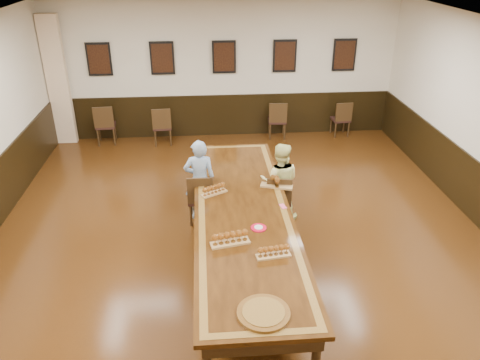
{
  "coord_description": "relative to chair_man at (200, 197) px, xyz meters",
  "views": [
    {
      "loc": [
        -0.52,
        -5.82,
        4.22
      ],
      "look_at": [
        0.0,
        0.5,
        1.0
      ],
      "focal_mm": 35.0,
      "sensor_mm": 36.0,
      "label": 1
    }
  ],
  "objects": [
    {
      "name": "floor",
      "position": [
        0.62,
        -1.02,
        -0.46
      ],
      "size": [
        8.0,
        10.0,
        0.02
      ],
      "primitive_type": "cube",
      "color": "black",
      "rests_on": "ground"
    },
    {
      "name": "ceiling",
      "position": [
        0.62,
        -1.02,
        2.76
      ],
      "size": [
        8.0,
        10.0,
        0.02
      ],
      "primitive_type": "cube",
      "color": "white",
      "rests_on": "floor"
    },
    {
      "name": "wall_back",
      "position": [
        0.62,
        3.99,
        1.15
      ],
      "size": [
        8.0,
        0.02,
        3.2
      ],
      "primitive_type": "cube",
      "color": "beige",
      "rests_on": "floor"
    },
    {
      "name": "chair_man",
      "position": [
        0.0,
        0.0,
        0.0
      ],
      "size": [
        0.42,
        0.46,
        0.89
      ],
      "primitive_type": null,
      "rotation": [
        0.0,
        0.0,
        3.15
      ],
      "color": "black",
      "rests_on": "floor"
    },
    {
      "name": "chair_woman",
      "position": [
        1.3,
        -0.11,
        -0.01
      ],
      "size": [
        0.47,
        0.51,
        0.87
      ],
      "primitive_type": null,
      "rotation": [
        0.0,
        0.0,
        2.98
      ],
      "color": "black",
      "rests_on": "floor"
    },
    {
      "name": "spare_chair_a",
      "position": [
        -2.18,
        3.64,
        0.03
      ],
      "size": [
        0.48,
        0.52,
        0.94
      ],
      "primitive_type": null,
      "rotation": [
        0.0,
        0.0,
        3.23
      ],
      "color": "black",
      "rests_on": "floor"
    },
    {
      "name": "spare_chair_b",
      "position": [
        -0.86,
        3.49,
        0.01
      ],
      "size": [
        0.46,
        0.5,
        0.9
      ],
      "primitive_type": null,
      "rotation": [
        0.0,
        0.0,
        3.23
      ],
      "color": "black",
      "rests_on": "floor"
    },
    {
      "name": "spare_chair_c",
      "position": [
        1.86,
        3.69,
        0.01
      ],
      "size": [
        0.46,
        0.49,
        0.9
      ],
      "primitive_type": null,
      "rotation": [
        0.0,
        0.0,
        3.06
      ],
      "color": "black",
      "rests_on": "floor"
    },
    {
      "name": "spare_chair_d",
      "position": [
        3.41,
        3.7,
        -0.01
      ],
      "size": [
        0.43,
        0.47,
        0.86
      ],
      "primitive_type": null,
      "rotation": [
        0.0,
        0.0,
        3.21
      ],
      "color": "black",
      "rests_on": "floor"
    },
    {
      "name": "person_man",
      "position": [
        -0.0,
        0.09,
        0.27
      ],
      "size": [
        0.52,
        0.34,
        1.42
      ],
      "primitive_type": "imported",
      "rotation": [
        0.0,
        0.0,
        3.15
      ],
      "color": "teal",
      "rests_on": "floor"
    },
    {
      "name": "person_woman",
      "position": [
        1.32,
        -0.02,
        0.24
      ],
      "size": [
        0.75,
        0.63,
        1.36
      ],
      "primitive_type": "imported",
      "rotation": [
        0.0,
        0.0,
        2.98
      ],
      "color": "#F4F498",
      "rests_on": "floor"
    },
    {
      "name": "pink_phone",
      "position": [
        1.22,
        -0.95,
        0.31
      ],
      "size": [
        0.1,
        0.15,
        0.01
      ],
      "primitive_type": "cube",
      "rotation": [
        0.0,
        0.0,
        0.24
      ],
      "color": "#FA5382",
      "rests_on": "conference_table"
    },
    {
      "name": "curtain",
      "position": [
        -3.13,
        3.8,
        1.0
      ],
      "size": [
        0.45,
        0.18,
        2.9
      ],
      "primitive_type": "cube",
      "color": "beige",
      "rests_on": "floor"
    },
    {
      "name": "wainscoting",
      "position": [
        0.62,
        -1.02,
        0.05
      ],
      "size": [
        8.0,
        10.0,
        1.0
      ],
      "color": "black",
      "rests_on": "floor"
    },
    {
      "name": "conference_table",
      "position": [
        0.62,
        -1.02,
        0.17
      ],
      "size": [
        1.4,
        5.0,
        0.76
      ],
      "color": "black",
      "rests_on": "floor"
    },
    {
      "name": "posters",
      "position": [
        0.62,
        3.92,
        1.45
      ],
      "size": [
        6.14,
        0.04,
        0.74
      ],
      "color": "black",
      "rests_on": "wall_back"
    },
    {
      "name": "flight_a",
      "position": [
        0.22,
        -0.48,
        0.38
      ],
      "size": [
        0.43,
        0.32,
        0.16
      ],
      "color": "#9D7641",
      "rests_on": "conference_table"
    },
    {
      "name": "flight_b",
      "position": [
        1.21,
        -0.32,
        0.39
      ],
      "size": [
        0.53,
        0.3,
        0.19
      ],
      "color": "#9D7641",
      "rests_on": "conference_table"
    },
    {
      "name": "flight_c",
      "position": [
        0.38,
        -1.84,
        0.39
      ],
      "size": [
        0.53,
        0.26,
        0.19
      ],
      "color": "#9D7641",
      "rests_on": "conference_table"
    },
    {
      "name": "flight_d",
      "position": [
        0.9,
        -2.16,
        0.38
      ],
      "size": [
        0.45,
        0.19,
        0.16
      ],
      "color": "#9D7641",
      "rests_on": "conference_table"
    },
    {
      "name": "red_plate_grp",
      "position": [
        0.79,
        -1.51,
        0.32
      ],
      "size": [
        0.21,
        0.21,
        0.03
      ],
      "color": "red",
      "rests_on": "conference_table"
    },
    {
      "name": "carved_platter",
      "position": [
        0.65,
        -3.15,
        0.33
      ],
      "size": [
        0.62,
        0.62,
        0.05
      ],
      "color": "#513010",
      "rests_on": "conference_table"
    }
  ]
}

